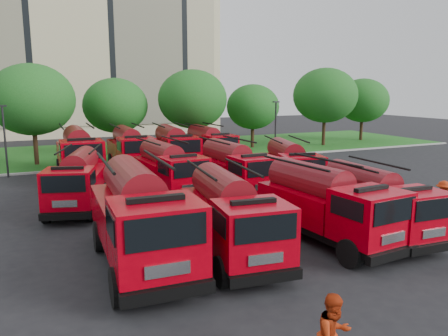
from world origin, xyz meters
The scene contains 27 objects.
ground centered at (0.00, 0.00, 0.00)m, with size 140.00×140.00×0.00m, color black.
lawn centered at (0.00, 26.00, 0.06)m, with size 70.00×16.00×0.12m, color #174D14.
curb centered at (0.00, 17.90, 0.07)m, with size 70.00×0.30×0.14m, color gray.
apartment_building centered at (2.00, 47.94, 12.50)m, with size 30.00×14.18×25.00m.
tree_2 centered at (-8.00, 21.50, 5.35)m, with size 6.72×6.72×8.22m.
tree_3 centered at (-1.00, 24.00, 4.68)m, with size 5.88×5.88×7.19m.
tree_4 centered at (6.00, 22.50, 5.22)m, with size 6.55×6.55×8.01m.
tree_5 centered at (13.00, 23.50, 4.35)m, with size 5.46×5.46×6.68m.
tree_6 centered at (21.00, 22.00, 5.49)m, with size 6.89×6.89×8.42m.
tree_7 centered at (28.00, 24.00, 4.82)m, with size 6.05×6.05×7.39m.
lamp_post_0 centered at (-10.00, 17.20, 2.90)m, with size 0.60×0.25×5.11m.
lamp_post_1 centered at (12.00, 17.20, 2.90)m, with size 0.60×0.25×5.11m.
fire_truck_0 centered at (-5.09, -2.13, 1.78)m, with size 3.11×7.87×3.53m.
fire_truck_1 centered at (-1.82, -2.69, 1.57)m, with size 3.11×7.06×3.11m.
fire_truck_2 centered at (2.44, -2.86, 1.58)m, with size 3.01×7.07×3.13m.
fire_truck_3 centered at (4.82, -3.12, 1.47)m, with size 2.61×6.51×2.92m.
fire_truck_4 centered at (-6.30, 6.53, 1.50)m, with size 3.99×6.90×2.98m.
fire_truck_5 centered at (-1.13, 7.38, 1.56)m, with size 2.93×6.97×3.10m.
fire_truck_6 centered at (2.51, 5.98, 1.56)m, with size 2.73×6.91×3.10m.
fire_truck_7 centered at (6.06, 5.49, 1.52)m, with size 3.97×7.00×3.02m.
fire_truck_8 centered at (-5.36, 14.75, 1.77)m, with size 2.96×7.77×3.51m.
fire_truck_9 centered at (-1.39, 16.59, 1.65)m, with size 2.72×7.22×3.27m.
fire_truck_10 centered at (1.71, 15.22, 1.68)m, with size 3.10×7.49×3.34m.
fire_truck_11 centered at (5.25, 16.73, 1.57)m, with size 2.69×6.91×3.11m.
firefighter_3 centered at (9.34, -2.79, 0.00)m, with size 1.25×0.65×1.94m, color #A22A0C.
firefighter_4 centered at (-1.12, 1.27, 0.00)m, with size 0.74×0.48×1.51m, color black.
firefighter_5 centered at (7.48, 2.83, 0.00)m, with size 1.51×0.65×1.63m, color #A22A0C.
Camera 1 is at (-8.48, -16.90, 6.27)m, focal length 35.00 mm.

